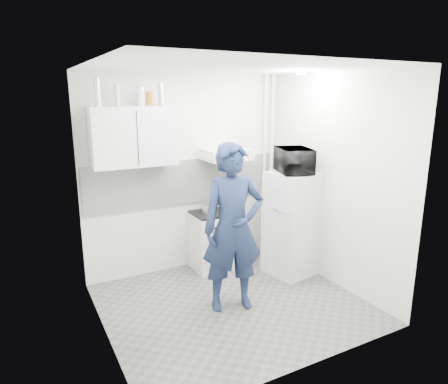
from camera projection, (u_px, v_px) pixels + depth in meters
name	position (u px, v px, depth m)	size (l,w,h in m)	color
floor	(232.00, 304.00, 4.57)	(2.80, 2.80, 0.00)	#5A5A5A
ceiling	(234.00, 67.00, 3.95)	(2.80, 2.80, 0.00)	white
wall_back	(187.00, 174.00, 5.33)	(2.80, 2.80, 0.00)	beige
wall_left	(99.00, 211.00, 3.62)	(2.60, 2.60, 0.00)	beige
wall_right	(332.00, 181.00, 4.90)	(2.60, 2.60, 0.00)	beige
person	(233.00, 228.00, 4.31)	(0.68, 0.44, 1.86)	#182342
stove	(211.00, 242.00, 5.43)	(0.48, 0.48, 0.77)	silver
fridge	(292.00, 224.00, 5.23)	(0.57, 0.57, 1.37)	silver
stove_top	(210.00, 213.00, 5.34)	(0.46, 0.46, 0.03)	black
saucepan	(209.00, 208.00, 5.35)	(0.18, 0.18, 0.10)	silver
microwave	(294.00, 160.00, 5.03)	(0.38, 0.57, 0.31)	black
bottle_a	(97.00, 92.00, 4.41)	(0.07, 0.07, 0.32)	silver
bottle_c	(117.00, 95.00, 4.52)	(0.06, 0.06, 0.25)	#B2B7BC
canister_a	(141.00, 97.00, 4.65)	(0.09, 0.09, 0.22)	#B2B7BC
canister_b	(150.00, 99.00, 4.70)	(0.09, 0.09, 0.17)	brown
bottle_e	(161.00, 94.00, 4.76)	(0.07, 0.07, 0.27)	silver
upper_cabinet	(133.00, 137.00, 4.71)	(1.00, 0.35, 0.70)	silver
range_hood	(226.00, 154.00, 5.26)	(0.60, 0.50, 0.14)	silver
backsplash	(188.00, 181.00, 5.34)	(2.74, 0.03, 0.60)	white
pipe_a	(271.00, 167.00, 5.86)	(0.05, 0.05, 2.60)	silver
pipe_b	(264.00, 167.00, 5.80)	(0.04, 0.04, 2.60)	silver
ceiling_spot_fixture	(301.00, 73.00, 4.59)	(0.10, 0.10, 0.02)	white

